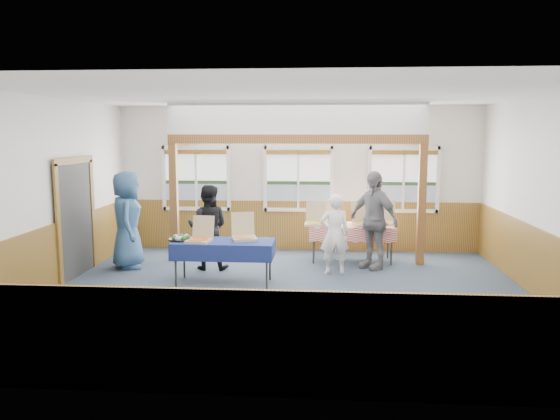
{
  "coord_description": "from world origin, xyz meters",
  "views": [
    {
      "loc": [
        0.52,
        -8.59,
        2.62
      ],
      "look_at": [
        -0.22,
        1.0,
        1.25
      ],
      "focal_mm": 35.0,
      "sensor_mm": 36.0,
      "label": 1
    }
  ],
  "objects_px": {
    "woman_black": "(208,227)",
    "person_grey": "(373,220)",
    "table_right": "(352,227)",
    "man_blue": "(127,220)",
    "table_left": "(224,244)",
    "woman_white": "(334,234)"
  },
  "relations": [
    {
      "from": "woman_black",
      "to": "person_grey",
      "type": "distance_m",
      "value": 3.19
    },
    {
      "from": "woman_black",
      "to": "person_grey",
      "type": "xyz_separation_m",
      "value": [
        3.17,
        0.3,
        0.13
      ]
    },
    {
      "from": "table_right",
      "to": "man_blue",
      "type": "distance_m",
      "value": 4.47
    },
    {
      "from": "man_blue",
      "to": "person_grey",
      "type": "height_order",
      "value": "person_grey"
    },
    {
      "from": "person_grey",
      "to": "table_left",
      "type": "bearing_deg",
      "value": -109.42
    },
    {
      "from": "table_right",
      "to": "woman_black",
      "type": "relative_size",
      "value": 1.13
    },
    {
      "from": "woman_black",
      "to": "man_blue",
      "type": "bearing_deg",
      "value": 0.96
    },
    {
      "from": "woman_white",
      "to": "person_grey",
      "type": "bearing_deg",
      "value": -153.89
    },
    {
      "from": "man_blue",
      "to": "woman_white",
      "type": "bearing_deg",
      "value": -109.51
    },
    {
      "from": "table_left",
      "to": "table_right",
      "type": "xyz_separation_m",
      "value": [
        2.31,
        1.87,
        -0.0
      ]
    },
    {
      "from": "table_right",
      "to": "person_grey",
      "type": "height_order",
      "value": "person_grey"
    },
    {
      "from": "woman_white",
      "to": "man_blue",
      "type": "xyz_separation_m",
      "value": [
        -4.0,
        0.18,
        0.19
      ]
    },
    {
      "from": "table_left",
      "to": "man_blue",
      "type": "height_order",
      "value": "man_blue"
    },
    {
      "from": "table_right",
      "to": "person_grey",
      "type": "distance_m",
      "value": 0.73
    },
    {
      "from": "man_blue",
      "to": "person_grey",
      "type": "distance_m",
      "value": 4.76
    },
    {
      "from": "table_left",
      "to": "woman_white",
      "type": "distance_m",
      "value": 2.09
    },
    {
      "from": "person_grey",
      "to": "woman_black",
      "type": "bearing_deg",
      "value": -129.78
    },
    {
      "from": "table_left",
      "to": "table_right",
      "type": "height_order",
      "value": "same"
    },
    {
      "from": "table_right",
      "to": "man_blue",
      "type": "height_order",
      "value": "man_blue"
    },
    {
      "from": "table_left",
      "to": "woman_black",
      "type": "height_order",
      "value": "woman_black"
    },
    {
      "from": "table_right",
      "to": "person_grey",
      "type": "bearing_deg",
      "value": -44.75
    },
    {
      "from": "table_left",
      "to": "table_right",
      "type": "relative_size",
      "value": 0.98
    }
  ]
}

